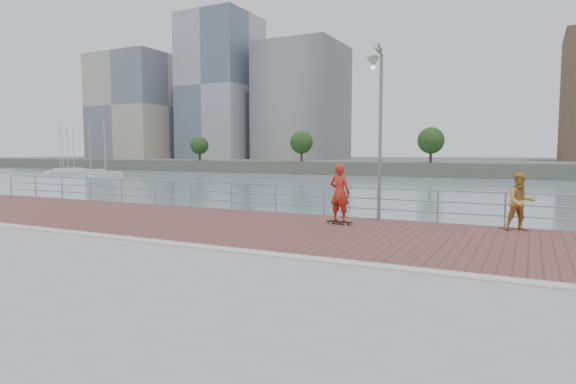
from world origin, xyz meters
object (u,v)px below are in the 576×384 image
at_px(skateboarder, 340,193).
at_px(street_lamp, 377,102).
at_px(guardrail, 350,198).
at_px(bystander, 521,202).

bearing_deg(skateboarder, street_lamp, -129.10).
relative_size(guardrail, skateboarder, 20.72).
distance_m(street_lamp, skateboarder, 3.25).
distance_m(street_lamp, bystander, 5.37).
bearing_deg(guardrail, bystander, -6.31).
height_order(guardrail, bystander, bystander).
xyz_separation_m(guardrail, bystander, (5.57, -0.62, 0.20)).
bearing_deg(skateboarder, bystander, -161.60).
bearing_deg(street_lamp, guardrail, 143.09).
bearing_deg(street_lamp, skateboarder, -134.23).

